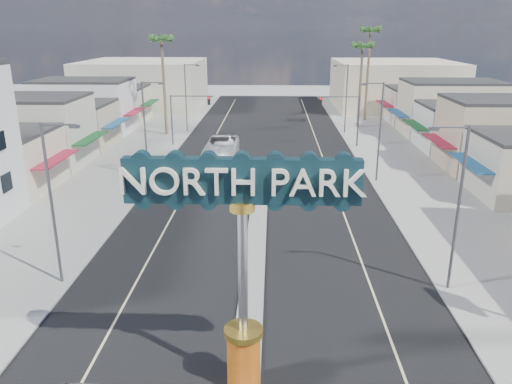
# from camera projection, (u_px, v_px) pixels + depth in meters

# --- Properties ---
(ground) EXTENTS (160.00, 160.00, 0.00)m
(ground) POSITION_uv_depth(u_px,v_px,m) (261.00, 180.00, 46.38)
(ground) COLOR gray
(ground) RESTS_ON ground
(road) EXTENTS (20.00, 120.00, 0.01)m
(road) POSITION_uv_depth(u_px,v_px,m) (261.00, 180.00, 46.38)
(road) COLOR black
(road) RESTS_ON ground
(median_island) EXTENTS (1.30, 30.00, 0.16)m
(median_island) POSITION_uv_depth(u_px,v_px,m) (255.00, 253.00, 31.17)
(median_island) COLOR gray
(median_island) RESTS_ON ground
(sidewalk_left) EXTENTS (8.00, 120.00, 0.12)m
(sidewalk_left) POSITION_uv_depth(u_px,v_px,m) (113.00, 178.00, 46.83)
(sidewalk_left) COLOR gray
(sidewalk_left) RESTS_ON ground
(sidewalk_right) EXTENTS (8.00, 120.00, 0.12)m
(sidewalk_right) POSITION_uv_depth(u_px,v_px,m) (413.00, 181.00, 45.89)
(sidewalk_right) COLOR gray
(sidewalk_right) RESTS_ON ground
(storefront_row_left) EXTENTS (12.00, 42.00, 6.00)m
(storefront_row_left) POSITION_uv_depth(u_px,v_px,m) (60.00, 122.00, 58.57)
(storefront_row_left) COLOR beige
(storefront_row_left) RESTS_ON ground
(storefront_row_right) EXTENTS (12.00, 42.00, 6.00)m
(storefront_row_right) POSITION_uv_depth(u_px,v_px,m) (474.00, 124.00, 56.97)
(storefront_row_right) COLOR #B7B29E
(storefront_row_right) RESTS_ON ground
(backdrop_far_left) EXTENTS (20.00, 20.00, 8.00)m
(backdrop_far_left) POSITION_uv_depth(u_px,v_px,m) (144.00, 84.00, 88.55)
(backdrop_far_left) COLOR #B7B29E
(backdrop_far_left) RESTS_ON ground
(backdrop_far_right) EXTENTS (20.00, 20.00, 8.00)m
(backdrop_far_right) POSITION_uv_depth(u_px,v_px,m) (394.00, 85.00, 87.09)
(backdrop_far_right) COLOR beige
(backdrop_far_right) RESTS_ON ground
(gateway_sign) EXTENTS (8.20, 1.50, 9.15)m
(gateway_sign) POSITION_uv_depth(u_px,v_px,m) (243.00, 249.00, 17.93)
(gateway_sign) COLOR #D55210
(gateway_sign) RESTS_ON median_island
(traffic_signal_left) EXTENTS (5.09, 0.45, 6.00)m
(traffic_signal_left) POSITION_uv_depth(u_px,v_px,m) (186.00, 110.00, 58.62)
(traffic_signal_left) COLOR #47474C
(traffic_signal_left) RESTS_ON ground
(traffic_signal_right) EXTENTS (5.09, 0.45, 6.00)m
(traffic_signal_right) POSITION_uv_depth(u_px,v_px,m) (343.00, 111.00, 58.01)
(traffic_signal_right) COLOR #47474C
(traffic_signal_right) RESTS_ON ground
(streetlight_l_near) EXTENTS (2.03, 0.22, 9.00)m
(streetlight_l_near) POSITION_uv_depth(u_px,v_px,m) (54.00, 197.00, 26.16)
(streetlight_l_near) COLOR #47474C
(streetlight_l_near) RESTS_ON ground
(streetlight_l_mid) EXTENTS (2.03, 0.22, 9.00)m
(streetlight_l_mid) POSITION_uv_depth(u_px,v_px,m) (147.00, 126.00, 45.14)
(streetlight_l_mid) COLOR #47474C
(streetlight_l_mid) RESTS_ON ground
(streetlight_l_far) EXTENTS (2.03, 0.22, 9.00)m
(streetlight_l_far) POSITION_uv_depth(u_px,v_px,m) (187.00, 94.00, 66.01)
(streetlight_l_far) COLOR #47474C
(streetlight_l_far) RESTS_ON ground
(streetlight_r_near) EXTENTS (2.03, 0.22, 9.00)m
(streetlight_r_near) POSITION_uv_depth(u_px,v_px,m) (456.00, 201.00, 25.46)
(streetlight_r_near) COLOR #47474C
(streetlight_r_near) RESTS_ON ground
(streetlight_r_mid) EXTENTS (2.03, 0.22, 9.00)m
(streetlight_r_mid) POSITION_uv_depth(u_px,v_px,m) (378.00, 127.00, 44.44)
(streetlight_r_mid) COLOR #47474C
(streetlight_r_mid) RESTS_ON ground
(streetlight_r_far) EXTENTS (2.03, 0.22, 9.00)m
(streetlight_r_far) POSITION_uv_depth(u_px,v_px,m) (345.00, 95.00, 65.31)
(streetlight_r_far) COLOR #47474C
(streetlight_r_far) RESTS_ON ground
(palm_left_far) EXTENTS (2.60, 2.60, 13.10)m
(palm_left_far) POSITION_uv_depth(u_px,v_px,m) (162.00, 44.00, 62.18)
(palm_left_far) COLOR brown
(palm_left_far) RESTS_ON ground
(palm_right_mid) EXTENTS (2.60, 2.60, 12.10)m
(palm_right_mid) POSITION_uv_depth(u_px,v_px,m) (363.00, 50.00, 67.29)
(palm_right_mid) COLOR brown
(palm_right_mid) RESTS_ON ground
(palm_right_far) EXTENTS (2.60, 2.60, 14.10)m
(palm_right_far) POSITION_uv_depth(u_px,v_px,m) (370.00, 36.00, 72.35)
(palm_right_far) COLOR brown
(palm_right_far) RESTS_ON ground
(car_parked_left) EXTENTS (2.33, 5.29, 1.77)m
(car_parked_left) POSITION_uv_depth(u_px,v_px,m) (178.00, 168.00, 47.25)
(car_parked_left) COLOR #5A5B5F
(car_parked_left) RESTS_ON ground
(car_parked_right) EXTENTS (1.69, 4.79, 1.58)m
(car_parked_right) POSITION_uv_depth(u_px,v_px,m) (332.00, 180.00, 43.60)
(car_parked_right) COLOR white
(car_parked_right) RESTS_ON ground
(city_bus) EXTENTS (2.90, 12.27, 3.41)m
(city_bus) POSITION_uv_depth(u_px,v_px,m) (219.00, 164.00, 45.47)
(city_bus) COLOR silver
(city_bus) RESTS_ON ground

